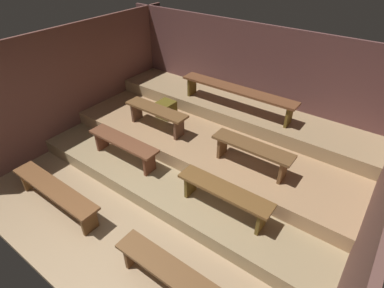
{
  "coord_description": "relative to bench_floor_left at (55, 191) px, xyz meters",
  "views": [
    {
      "loc": [
        2.55,
        -1.08,
        3.69
      ],
      "look_at": [
        -0.07,
        2.49,
        0.58
      ],
      "focal_mm": 28.69,
      "sensor_mm": 36.0,
      "label": 1
    }
  ],
  "objects": [
    {
      "name": "platform_lower",
      "position": [
        1.24,
        2.37,
        -0.22
      ],
      "size": [
        5.5,
        3.2,
        0.26
      ],
      "primitive_type": "cube",
      "color": "#9C855F",
      "rests_on": "ground"
    },
    {
      "name": "bench_lower_right",
      "position": [
        2.28,
        1.3,
        0.25
      ],
      "size": [
        1.45,
        0.32,
        0.43
      ],
      "color": "brown",
      "rests_on": "platform_lower"
    },
    {
      "name": "wall_back",
      "position": [
        1.24,
        4.0,
        0.79
      ],
      "size": [
        6.3,
        0.06,
        2.26
      ],
      "primitive_type": "cube",
      "color": "brown",
      "rests_on": "ground"
    },
    {
      "name": "bench_floor_left",
      "position": [
        0.0,
        0.0,
        0.0
      ],
      "size": [
        1.82,
        0.32,
        0.43
      ],
      "color": "brown",
      "rests_on": "ground"
    },
    {
      "name": "bench_middle_left",
      "position": [
        0.23,
        2.16,
        0.5
      ],
      "size": [
        1.32,
        0.32,
        0.43
      ],
      "color": "brown",
      "rests_on": "platform_middle"
    },
    {
      "name": "bench_middle_right",
      "position": [
        2.24,
        2.16,
        0.5
      ],
      "size": [
        1.32,
        0.32,
        0.43
      ],
      "color": "brown",
      "rests_on": "platform_middle"
    },
    {
      "name": "wooden_crate_middle",
      "position": [
        0.08,
        2.61,
        0.33
      ],
      "size": [
        0.33,
        0.33,
        0.33
      ],
      "primitive_type": "cube",
      "color": "brown",
      "rests_on": "platform_middle"
    },
    {
      "name": "wall_right",
      "position": [
        4.02,
        1.76,
        0.79
      ],
      "size": [
        0.06,
        5.23,
        2.26
      ],
      "primitive_type": "cube",
      "color": "brown",
      "rests_on": "ground"
    },
    {
      "name": "wall_left",
      "position": [
        -1.54,
        1.76,
        0.79
      ],
      "size": [
        0.06,
        5.23,
        2.26
      ],
      "primitive_type": "cube",
      "color": "brown",
      "rests_on": "ground"
    },
    {
      "name": "bench_lower_left",
      "position": [
        0.2,
        1.3,
        0.25
      ],
      "size": [
        1.45,
        0.32,
        0.43
      ],
      "color": "brown",
      "rests_on": "platform_lower"
    },
    {
      "name": "platform_upper",
      "position": [
        1.24,
        3.48,
        0.29
      ],
      "size": [
        5.5,
        0.98,
        0.26
      ],
      "primitive_type": "cube",
      "color": "#A1855E",
      "rests_on": "platform_middle"
    },
    {
      "name": "ground",
      "position": [
        1.24,
        1.76,
        -0.39
      ],
      "size": [
        6.3,
        5.23,
        0.08
      ],
      "primitive_type": "cube",
      "color": "tan"
    },
    {
      "name": "bench_upper_center",
      "position": [
        1.28,
        3.34,
        0.78
      ],
      "size": [
        2.4,
        0.32,
        0.43
      ],
      "color": "brown",
      "rests_on": "platform_upper"
    },
    {
      "name": "bench_floor_right",
      "position": [
        2.48,
        0.0,
        0.0
      ],
      "size": [
        1.82,
        0.32,
        0.43
      ],
      "color": "brown",
      "rests_on": "ground"
    },
    {
      "name": "platform_middle",
      "position": [
        1.24,
        2.8,
        0.04
      ],
      "size": [
        5.5,
        2.35,
        0.26
      ],
      "primitive_type": "cube",
      "color": "tan",
      "rests_on": "platform_lower"
    }
  ]
}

